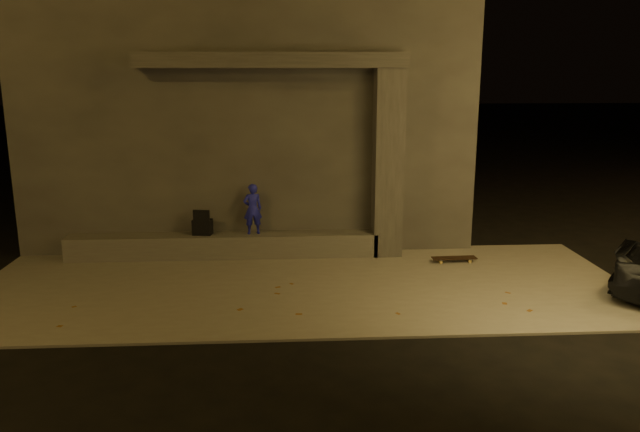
{
  "coord_description": "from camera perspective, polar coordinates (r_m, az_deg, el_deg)",
  "views": [
    {
      "loc": [
        -0.32,
        -8.07,
        3.61
      ],
      "look_at": [
        0.28,
        2.0,
        1.24
      ],
      "focal_mm": 35.0,
      "sensor_mm": 36.0,
      "label": 1
    }
  ],
  "objects": [
    {
      "name": "skateboard",
      "position": [
        12.14,
        12.17,
        -3.8
      ],
      "size": [
        0.85,
        0.25,
        0.09
      ],
      "rotation": [
        0.0,
        0.0,
        0.04
      ],
      "color": "black",
      "rests_on": "sidewalk"
    },
    {
      "name": "canopy",
      "position": [
        11.87,
        -4.43,
        14.02
      ],
      "size": [
        5.0,
        0.7,
        0.28
      ],
      "primitive_type": "cube",
      "color": "#383532",
      "rests_on": "column"
    },
    {
      "name": "column",
      "position": [
        12.12,
        6.22,
        4.76
      ],
      "size": [
        0.55,
        0.55,
        3.6
      ],
      "primitive_type": "cube",
      "color": "#383532",
      "rests_on": "sidewalk"
    },
    {
      "name": "sidewalk",
      "position": [
        10.69,
        -1.52,
        -6.38
      ],
      "size": [
        11.0,
        4.4,
        0.04
      ],
      "primitive_type": "cube",
      "color": "slate",
      "rests_on": "ground"
    },
    {
      "name": "ground",
      "position": [
        8.84,
        -1.07,
        -10.86
      ],
      "size": [
        120.0,
        120.0,
        0.0
      ],
      "primitive_type": "plane",
      "color": "black",
      "rests_on": "ground"
    },
    {
      "name": "ledge",
      "position": [
        12.34,
        -8.8,
        -2.65
      ],
      "size": [
        6.0,
        0.55,
        0.45
      ],
      "primitive_type": "cube",
      "color": "#504E48",
      "rests_on": "sidewalk"
    },
    {
      "name": "building",
      "position": [
        14.61,
        -6.18,
        9.23
      ],
      "size": [
        9.0,
        5.1,
        5.22
      ],
      "color": "#383532",
      "rests_on": "ground"
    },
    {
      "name": "skateboarder",
      "position": [
        12.12,
        -6.18,
        0.65
      ],
      "size": [
        0.4,
        0.31,
        0.99
      ],
      "primitive_type": "imported",
      "rotation": [
        0.0,
        0.0,
        3.36
      ],
      "color": "#181AA0",
      "rests_on": "ledge"
    },
    {
      "name": "backpack",
      "position": [
        12.28,
        -10.69,
        -0.88
      ],
      "size": [
        0.39,
        0.29,
        0.51
      ],
      "rotation": [
        0.0,
        0.0,
        -0.17
      ],
      "color": "black",
      "rests_on": "ledge"
    }
  ]
}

